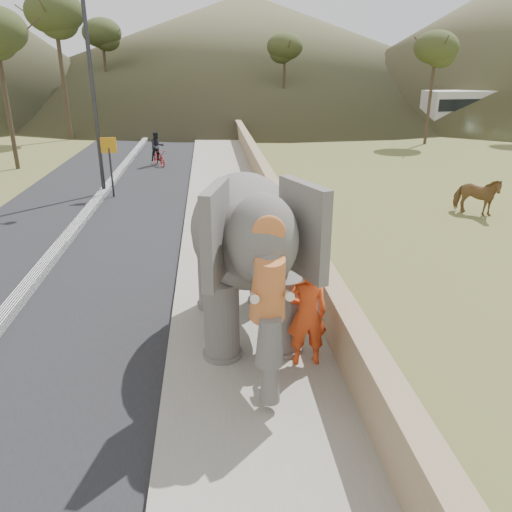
{
  "coord_description": "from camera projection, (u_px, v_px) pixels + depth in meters",
  "views": [
    {
      "loc": [
        -0.62,
        -4.23,
        5.06
      ],
      "look_at": [
        0.2,
        4.44,
        1.7
      ],
      "focal_mm": 35.0,
      "sensor_mm": 36.0,
      "label": 1
    }
  ],
  "objects": [
    {
      "name": "motorcyclist",
      "position": [
        158.0,
        153.0,
        26.26
      ],
      "size": [
        1.15,
        1.69,
        1.79
      ],
      "color": "#9B0E0E",
      "rests_on": "ground"
    },
    {
      "name": "signboard",
      "position": [
        110.0,
        157.0,
        19.63
      ],
      "size": [
        0.6,
        0.08,
        2.4
      ],
      "color": "#2D2D33",
      "rests_on": "ground"
    },
    {
      "name": "parapet",
      "position": [
        286.0,
        224.0,
        15.04
      ],
      "size": [
        0.3,
        120.0,
        1.1
      ],
      "primitive_type": "cube",
      "color": "tan",
      "rests_on": "ground"
    },
    {
      "name": "bus_white",
      "position": [
        489.0,
        110.0,
        40.43
      ],
      "size": [
        11.19,
        3.56,
        3.1
      ],
      "primitive_type": "cube",
      "rotation": [
        0.0,
        0.0,
        1.67
      ],
      "color": "beige",
      "rests_on": "ground"
    },
    {
      "name": "road",
      "position": [
        62.0,
        248.0,
        14.64
      ],
      "size": [
        7.0,
        120.0,
        0.03
      ],
      "primitive_type": "cube",
      "color": "black",
      "rests_on": "ground"
    },
    {
      "name": "cow",
      "position": [
        476.0,
        196.0,
        17.65
      ],
      "size": [
        1.71,
        1.66,
        1.39
      ],
      "primitive_type": "imported",
      "rotation": [
        0.0,
        0.0,
        0.82
      ],
      "color": "brown",
      "rests_on": "ground"
    },
    {
      "name": "lamppost",
      "position": [
        99.0,
        69.0,
        19.06
      ],
      "size": [
        1.76,
        0.36,
        8.0
      ],
      "color": "#2D2E32",
      "rests_on": "ground"
    },
    {
      "name": "elephant_and_man",
      "position": [
        246.0,
        252.0,
        9.41
      ],
      "size": [
        2.55,
        4.58,
        3.22
      ],
      "color": "slate",
      "rests_on": "ground"
    },
    {
      "name": "trees",
      "position": [
        227.0,
        79.0,
        32.37
      ],
      "size": [
        47.18,
        44.36,
        9.93
      ],
      "color": "#473828",
      "rests_on": "ground"
    },
    {
      "name": "median",
      "position": [
        62.0,
        245.0,
        14.61
      ],
      "size": [
        0.35,
        120.0,
        0.22
      ],
      "primitive_type": "cube",
      "color": "black",
      "rests_on": "ground"
    },
    {
      "name": "hill_far",
      "position": [
        246.0,
        49.0,
        68.75
      ],
      "size": [
        80.0,
        80.0,
        14.0
      ],
      "primitive_type": "cone",
      "color": "brown",
      "rests_on": "ground"
    },
    {
      "name": "distant_car",
      "position": [
        454.0,
        123.0,
        39.45
      ],
      "size": [
        4.36,
        2.07,
        1.44
      ],
      "primitive_type": "imported",
      "rotation": [
        0.0,
        0.0,
        1.48
      ],
      "color": "silver",
      "rests_on": "ground"
    },
    {
      "name": "walkway",
      "position": [
        232.0,
        241.0,
        15.06
      ],
      "size": [
        3.0,
        120.0,
        0.15
      ],
      "primitive_type": "cube",
      "color": "#9E9687",
      "rests_on": "ground"
    }
  ]
}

